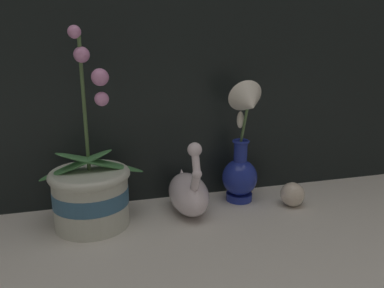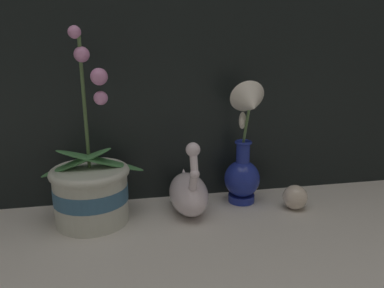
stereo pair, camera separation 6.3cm
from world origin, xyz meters
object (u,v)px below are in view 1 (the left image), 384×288
object	(u,v)px
orchid_potted_plant	(91,191)
swan_figurine	(188,191)
glass_sphere	(292,194)
blue_vase	(242,156)

from	to	relation	value
orchid_potted_plant	swan_figurine	world-z (taller)	orchid_potted_plant
orchid_potted_plant	swan_figurine	bearing A→B (deg)	2.37
orchid_potted_plant	glass_sphere	distance (m)	0.51
swan_figurine	orchid_potted_plant	bearing A→B (deg)	-177.63
swan_figurine	glass_sphere	world-z (taller)	swan_figurine
swan_figurine	blue_vase	bearing A→B (deg)	8.02
orchid_potted_plant	swan_figurine	size ratio (longest dim) A/B	2.29
orchid_potted_plant	blue_vase	bearing A→B (deg)	4.59
swan_figurine	blue_vase	size ratio (longest dim) A/B	0.60
blue_vase	glass_sphere	xyz separation A→B (m)	(0.12, -0.06, -0.10)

